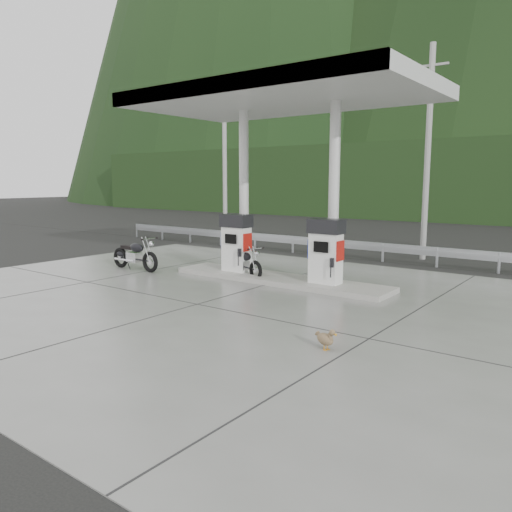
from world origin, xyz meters
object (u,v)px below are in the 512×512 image
Objects in this scene: motorcycle_left at (135,255)px; duck at (325,339)px; gas_pump_left at (236,243)px; motorcycle_right at (244,263)px; gas_pump_right at (326,251)px.

duck is at bearing -18.92° from motorcycle_left.
gas_pump_left reaches higher than motorcycle_right.
duck is (2.51, -4.52, -0.87)m from gas_pump_right.
motorcycle_right is (0.31, -0.02, -0.62)m from gas_pump_left.
gas_pump_right is at bearing 0.00° from gas_pump_left.
motorcycle_left is 1.15× the size of motorcycle_right.
gas_pump_left is 0.86× the size of motorcycle_left.
motorcycle_right is (3.72, 1.23, -0.07)m from motorcycle_left.
gas_pump_left is 3.64× the size of duck.
gas_pump_right is at bearing 11.52° from motorcycle_left.
duck is (9.12, -3.27, -0.32)m from motorcycle_left.
gas_pump_left is 1.00× the size of gas_pump_right.
gas_pump_right reaches higher than motorcycle_left.
motorcycle_right is at bearing 19.10° from motorcycle_left.
duck is at bearing -38.39° from gas_pump_left.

